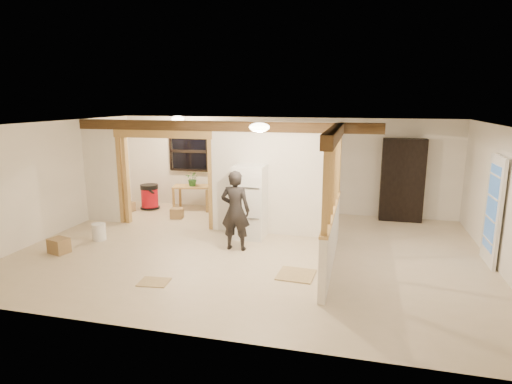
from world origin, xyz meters
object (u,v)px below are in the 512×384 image
(refrigerator, at_px, (250,202))
(woman, at_px, (235,211))
(work_table, at_px, (193,198))
(shop_vac, at_px, (150,197))
(bookshelf, at_px, (402,180))

(refrigerator, xyz_separation_m, woman, (-0.09, -0.83, 0.01))
(refrigerator, xyz_separation_m, work_table, (-2.13, 1.96, -0.46))
(work_table, bearing_deg, refrigerator, -54.58)
(work_table, bearing_deg, shop_vac, 178.93)
(refrigerator, distance_m, shop_vac, 3.77)
(woman, height_order, shop_vac, woman)
(refrigerator, bearing_deg, work_table, 137.42)
(work_table, relative_size, bookshelf, 0.52)
(woman, height_order, bookshelf, bookshelf)
(bookshelf, bearing_deg, refrigerator, -146.34)
(work_table, bearing_deg, bookshelf, -9.60)
(refrigerator, bearing_deg, woman, -95.96)
(woman, height_order, work_table, woman)
(refrigerator, height_order, bookshelf, bookshelf)
(refrigerator, xyz_separation_m, shop_vac, (-3.32, 1.73, -0.45))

